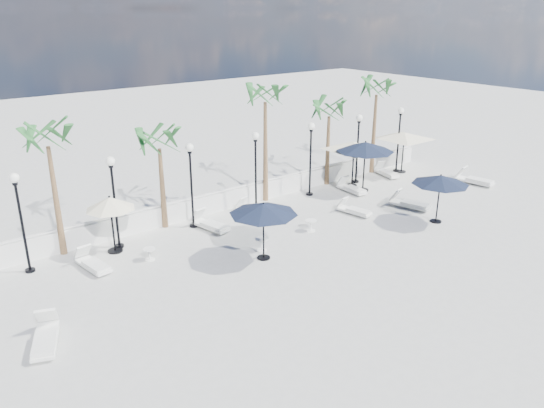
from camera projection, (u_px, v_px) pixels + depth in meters
ground at (353, 255)px, 21.07m from camera, size 100.00×100.00×0.00m
balustrade at (244, 195)px, 26.44m from camera, size 26.00×0.30×1.01m
lamppost_0 at (19, 209)px, 18.91m from camera, size 0.36×0.36×3.84m
lamppost_1 at (113, 190)px, 20.94m from camera, size 0.36×0.36×3.84m
lamppost_2 at (191, 174)px, 22.97m from camera, size 0.36×0.36×3.84m
lamppost_3 at (256, 160)px, 25.00m from camera, size 0.36×0.36×3.84m
lamppost_4 at (311, 149)px, 27.03m from camera, size 0.36×0.36×3.84m
lamppost_5 at (358, 139)px, 29.06m from camera, size 0.36×0.36×3.84m
lamppost_6 at (399, 131)px, 31.08m from camera, size 0.36×0.36×3.84m
palm_0 at (48, 143)px, 19.66m from camera, size 2.60×2.60×5.50m
palm_1 at (159, 145)px, 22.54m from camera, size 2.60×2.60×4.70m
palm_2 at (265, 100)px, 25.37m from camera, size 2.60×2.60×6.10m
palm_3 at (329, 114)px, 28.27m from camera, size 2.60×2.60×4.90m
palm_4 at (377, 92)px, 30.15m from camera, size 2.60×2.60×5.70m
lounger_0 at (45, 337)px, 15.39m from camera, size 1.31×2.06×0.74m
lounger_1 at (93, 263)px, 19.88m from camera, size 0.85×1.92×0.69m
lounger_2 at (210, 224)px, 23.49m from camera, size 1.01×2.04×0.73m
lounger_3 at (252, 209)px, 25.26m from camera, size 0.90×1.78×0.64m
lounger_4 at (352, 188)px, 28.23m from camera, size 0.74×1.88×0.69m
lounger_5 at (354, 210)px, 25.23m from camera, size 0.85×1.80×0.65m
lounger_6 at (387, 172)px, 30.95m from camera, size 1.04×1.92×0.69m
lounger_7 at (474, 179)px, 29.55m from camera, size 1.00×2.17×0.78m
lounger_8 at (410, 203)px, 26.00m from camera, size 1.15×2.09×0.74m
side_table_0 at (149, 253)px, 20.58m from camera, size 0.50×0.50×0.48m
side_table_1 at (262, 243)px, 21.38m from camera, size 0.54×0.54×0.53m
side_table_2 at (311, 225)px, 23.27m from camera, size 0.52×0.52×0.50m
parasol_navy_left at (263, 209)px, 20.10m from camera, size 2.66×2.66×2.34m
parasol_navy_mid at (365, 147)px, 27.75m from camera, size 3.05×3.05×2.73m
parasol_navy_right at (440, 180)px, 23.68m from camera, size 2.56×2.56×2.29m
parasol_cream_sq_a at (405, 133)px, 30.98m from camera, size 5.27×5.27×2.59m
parasol_cream_sq_b at (354, 143)px, 28.50m from camera, size 5.25×5.25×2.63m
parasol_cream_small at (110, 204)px, 20.69m from camera, size 1.95×1.95×2.39m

